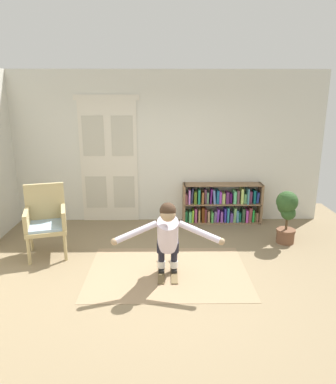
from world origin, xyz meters
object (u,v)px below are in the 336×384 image
at_px(bookshelf, 222,205).
at_px(skis_pair, 168,270).
at_px(person_skier, 168,234).
at_px(potted_plant, 287,209).
at_px(wicker_chair, 46,219).

height_order(bookshelf, skis_pair, bookshelf).
distance_m(bookshelf, skis_pair, 2.32).
xyz_separation_m(bookshelf, person_skier, (-1.09, -2.24, 0.32)).
bearing_deg(potted_plant, skis_pair, -154.45).
distance_m(bookshelf, person_skier, 2.51).
bearing_deg(potted_plant, wicker_chair, -175.20).
bearing_deg(person_skier, bookshelf, 64.00).
bearing_deg(wicker_chair, potted_plant, 4.80).
distance_m(wicker_chair, potted_plant, 3.89).
height_order(bookshelf, person_skier, person_skier).
relative_size(bookshelf, wicker_chair, 1.40).
bearing_deg(bookshelf, wicker_chair, -154.93).
relative_size(wicker_chair, skis_pair, 1.49).
relative_size(potted_plant, person_skier, 0.66).
xyz_separation_m(wicker_chair, skis_pair, (1.89, -0.62, -0.56)).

